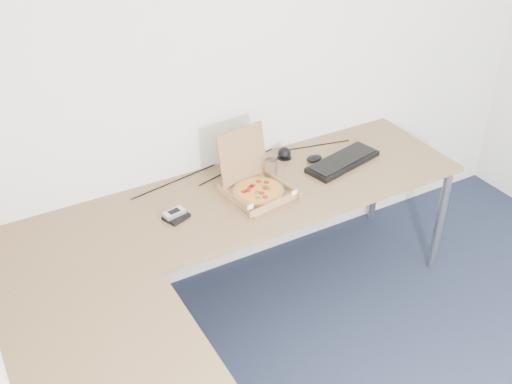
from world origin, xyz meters
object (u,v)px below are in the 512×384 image
keyboard (343,162)px  drinking_glass (271,169)px  desk (217,270)px  pizza_box (257,187)px  wallet (176,217)px

keyboard → drinking_glass: bearing=157.6°
desk → pizza_box: pizza_box is taller
drinking_glass → keyboard: 0.43m
desk → drinking_glass: (0.58, 0.51, 0.09)m
pizza_box → keyboard: (0.57, 0.02, -0.02)m
desk → pizza_box: size_ratio=7.31×
wallet → pizza_box: bearing=-21.2°
drinking_glass → wallet: bearing=-170.9°
pizza_box → drinking_glass: size_ratio=3.02×
keyboard → wallet: 1.02m
wallet → drinking_glass: bearing=-12.2°
pizza_box → wallet: size_ratio=3.09×
drinking_glass → wallet: 0.60m
desk → drinking_glass: size_ratio=22.07×
pizza_box → keyboard: bearing=-7.4°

